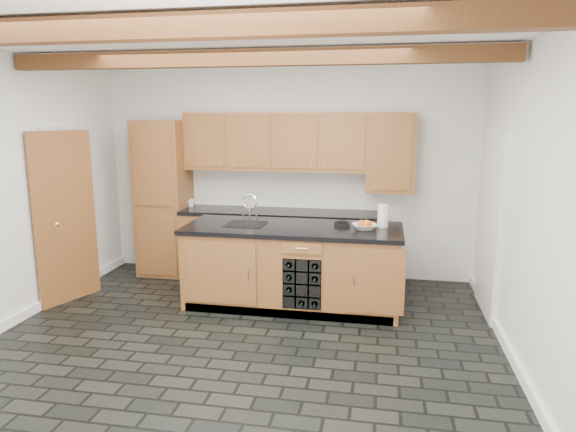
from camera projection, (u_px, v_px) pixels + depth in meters
name	position (u px, v px, depth m)	size (l,w,h in m)	color
ground	(237.00, 351.00, 4.81)	(5.00, 5.00, 0.00)	black
room_shell	(241.00, 182.00, 5.04)	(5.01, 5.00, 5.00)	white
back_cabinetry	(255.00, 206.00, 6.84)	(3.65, 0.62, 2.20)	#965E30
island	(293.00, 266.00, 5.90)	(2.48, 0.96, 0.93)	#965E30
faucet	(247.00, 221.00, 5.95)	(0.45, 0.40, 0.34)	black
kitchen_scale	(342.00, 223.00, 5.85)	(0.18, 0.12, 0.05)	black
fruit_bowl	(365.00, 227.00, 5.64)	(0.27, 0.27, 0.07)	silver
fruit_cluster	(365.00, 224.00, 5.63)	(0.16, 0.17, 0.07)	#C8451A
paper_towel	(383.00, 216.00, 5.76)	(0.12, 0.12, 0.26)	white
mug	(191.00, 203.00, 7.05)	(0.11, 0.11, 0.10)	white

